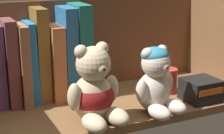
{
  "coord_description": "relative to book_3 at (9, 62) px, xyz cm",
  "views": [
    {
      "loc": [
        -35.86,
        -77.16,
        35.98
      ],
      "look_at": [
        0.93,
        0.0,
        11.12
      ],
      "focal_mm": 58.59,
      "sensor_mm": 36.0,
      "label": 1
    }
  ],
  "objects": [
    {
      "name": "book_4",
      "position": [
        2.71,
        0.0,
        -0.64
      ],
      "size": [
        2.22,
        14.43,
        19.73
      ],
      "primitive_type": "cube",
      "color": "#986447",
      "rests_on": "shelf_board"
    },
    {
      "name": "shelf_side_panel_right",
      "position": [
        56.28,
        -10.75,
        0.71
      ],
      "size": [
        1.6,
        29.55,
        26.43
      ],
      "primitive_type": "cube",
      "color": "brown",
      "rests_on": "ground"
    },
    {
      "name": "book_6",
      "position": [
        7.53,
        0.0,
        1.12
      ],
      "size": [
        2.91,
        10.22,
        23.25
      ],
      "primitive_type": "cube",
      "color": "brown",
      "rests_on": "shelf_board"
    },
    {
      "name": "shelf_back_panel",
      "position": [
        21.62,
        3.43,
        0.71
      ],
      "size": [
        70.12,
        1.2,
        26.43
      ],
      "primitive_type": "cube",
      "color": "brown",
      "rests_on": "ground"
    },
    {
      "name": "shelf_board",
      "position": [
        21.62,
        -10.75,
        -11.5
      ],
      "size": [
        67.72,
        27.15,
        2.0
      ],
      "primitive_type": "cube",
      "color": "brown",
      "rests_on": "ground"
    },
    {
      "name": "book_8",
      "position": [
        14.32,
        0.0,
        1.06
      ],
      "size": [
        3.17,
        12.46,
        23.13
      ],
      "primitive_type": "cube",
      "color": "#2868A2",
      "rests_on": "shelf_board"
    },
    {
      "name": "small_product_box",
      "position": [
        43.33,
        -19.19,
        -7.72
      ],
      "size": [
        8.54,
        8.1,
        5.55
      ],
      "color": "black",
      "rests_on": "shelf_board"
    },
    {
      "name": "book_5",
      "position": [
        4.95,
        0.0,
        -0.47
      ],
      "size": [
        2.0,
        11.25,
        20.1
      ],
      "primitive_type": "cube",
      "rotation": [
        0.0,
        -0.01,
        0.0
      ],
      "color": "blue",
      "rests_on": "shelf_board"
    },
    {
      "name": "book_7",
      "position": [
        10.86,
        0.0,
        -1.09
      ],
      "size": [
        3.21,
        13.12,
        18.83
      ],
      "primitive_type": "cube",
      "color": "#C87444",
      "rests_on": "shelf_board"
    },
    {
      "name": "teddy_bear_larger",
      "position": [
        14.14,
        -19.37,
        -3.64
      ],
      "size": [
        12.96,
        13.85,
        17.46
      ],
      "color": "beige",
      "rests_on": "shelf_board"
    },
    {
      "name": "book_3",
      "position": [
        0.0,
        0.0,
        0.0
      ],
      "size": [
        2.67,
        12.01,
        21.01
      ],
      "primitive_type": "cube",
      "color": "brown",
      "rests_on": "shelf_board"
    },
    {
      "name": "book_9",
      "position": [
        17.9,
        0.0,
        1.38
      ],
      "size": [
        3.87,
        13.31,
        23.82
      ],
      "primitive_type": "cube",
      "rotation": [
        0.0,
        -0.02,
        0.0
      ],
      "color": "#1E6C62",
      "rests_on": "shelf_board"
    },
    {
      "name": "teddy_bear_smaller",
      "position": [
        29.17,
        -20.41,
        -3.14
      ],
      "size": [
        11.81,
        12.14,
        15.52
      ],
      "color": "beige",
      "rests_on": "shelf_board"
    },
    {
      "name": "pillar_candle",
      "position": [
        39.18,
        -10.99,
        -7.23
      ],
      "size": [
        4.81,
        4.81,
        6.54
      ],
      "primitive_type": "cylinder",
      "color": "#C63833",
      "rests_on": "shelf_board"
    }
  ]
}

